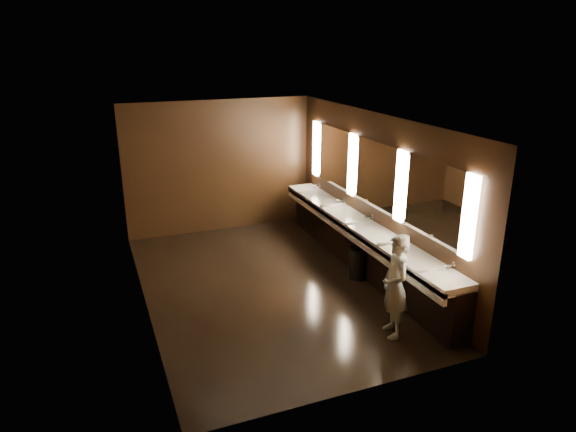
% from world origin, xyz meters
% --- Properties ---
extents(floor, '(6.00, 6.00, 0.00)m').
position_xyz_m(floor, '(0.00, 0.00, 0.00)').
color(floor, black).
rests_on(floor, ground).
extents(ceiling, '(4.00, 6.00, 0.02)m').
position_xyz_m(ceiling, '(0.00, 0.00, 2.80)').
color(ceiling, '#2D2D2B').
rests_on(ceiling, wall_back).
extents(wall_back, '(4.00, 0.02, 2.80)m').
position_xyz_m(wall_back, '(0.00, 3.00, 1.40)').
color(wall_back, black).
rests_on(wall_back, floor).
extents(wall_front, '(4.00, 0.02, 2.80)m').
position_xyz_m(wall_front, '(0.00, -3.00, 1.40)').
color(wall_front, black).
rests_on(wall_front, floor).
extents(wall_left, '(0.02, 6.00, 2.80)m').
position_xyz_m(wall_left, '(-2.00, 0.00, 1.40)').
color(wall_left, black).
rests_on(wall_left, floor).
extents(wall_right, '(0.02, 6.00, 2.80)m').
position_xyz_m(wall_right, '(2.00, 0.00, 1.40)').
color(wall_right, black).
rests_on(wall_right, floor).
extents(sink_counter, '(0.55, 5.40, 1.01)m').
position_xyz_m(sink_counter, '(1.79, 0.00, 0.50)').
color(sink_counter, black).
rests_on(sink_counter, floor).
extents(mirror_band, '(0.06, 5.03, 1.15)m').
position_xyz_m(mirror_band, '(1.98, -0.00, 1.75)').
color(mirror_band, '#FFE6BE').
rests_on(mirror_band, wall_right).
extents(person, '(0.47, 0.61, 1.49)m').
position_xyz_m(person, '(1.13, -2.07, 0.75)').
color(person, '#91B0D8').
rests_on(person, floor).
extents(trash_bin, '(0.47, 0.47, 0.55)m').
position_xyz_m(trash_bin, '(1.58, -0.29, 0.28)').
color(trash_bin, black).
rests_on(trash_bin, floor).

